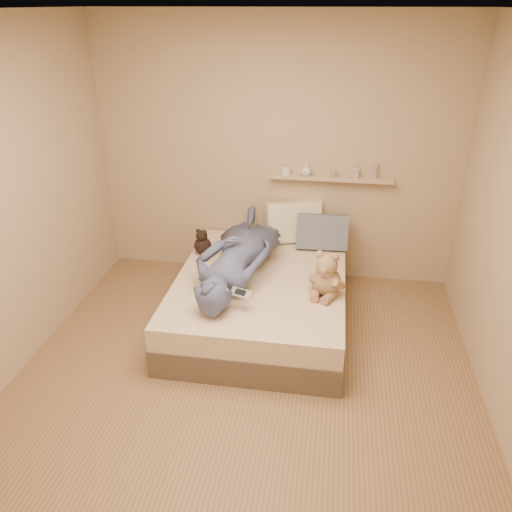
% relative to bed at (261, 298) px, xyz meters
% --- Properties ---
extents(room, '(3.80, 3.80, 3.80)m').
position_rel_bed_xyz_m(room, '(0.00, -0.93, 1.08)').
color(room, '#8A6747').
rests_on(room, ground).
extents(bed, '(1.50, 1.90, 0.45)m').
position_rel_bed_xyz_m(bed, '(0.00, 0.00, 0.00)').
color(bed, brown).
rests_on(bed, floor).
extents(game_console, '(0.18, 0.12, 0.06)m').
position_rel_bed_xyz_m(game_console, '(-0.08, -0.54, 0.38)').
color(game_console, '#AAABB1').
rests_on(game_console, bed).
extents(teddy_bear, '(0.32, 0.33, 0.40)m').
position_rel_bed_xyz_m(teddy_bear, '(0.57, -0.21, 0.39)').
color(teddy_bear, '#8E744E').
rests_on(teddy_bear, bed).
extents(dark_plush, '(0.17, 0.17, 0.26)m').
position_rel_bed_xyz_m(dark_plush, '(-0.63, 0.37, 0.34)').
color(dark_plush, black).
rests_on(dark_plush, bed).
extents(pillow_cream, '(0.60, 0.41, 0.43)m').
position_rel_bed_xyz_m(pillow_cream, '(0.21, 0.83, 0.43)').
color(pillow_cream, '#F1E4BE').
rests_on(pillow_cream, bed).
extents(pillow_grey, '(0.51, 0.26, 0.37)m').
position_rel_bed_xyz_m(pillow_grey, '(0.50, 0.69, 0.40)').
color(pillow_grey, slate).
rests_on(pillow_grey, bed).
extents(person, '(0.82, 1.73, 0.40)m').
position_rel_bed_xyz_m(person, '(-0.20, 0.06, 0.43)').
color(person, '#4E5A7B').
rests_on(person, bed).
extents(wall_shelf, '(1.20, 0.12, 0.03)m').
position_rel_bed_xyz_m(wall_shelf, '(0.55, 0.91, 0.88)').
color(wall_shelf, tan).
rests_on(wall_shelf, wall_back).
extents(shelf_bottles, '(0.92, 0.14, 0.15)m').
position_rel_bed_xyz_m(shelf_bottles, '(0.42, 0.91, 0.95)').
color(shelf_bottles, silver).
rests_on(shelf_bottles, wall_shelf).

